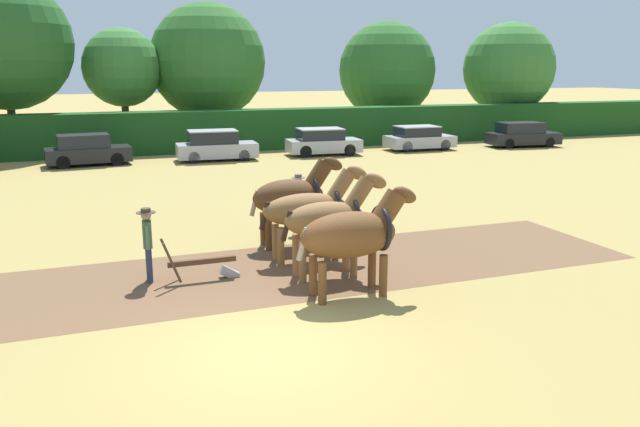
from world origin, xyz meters
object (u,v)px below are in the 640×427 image
Objects in this scene: plow at (208,266)px; parked_car_center_right at (323,142)px; draft_horse_trail_right at (293,196)px; farmer_beside_team at (298,198)px; draft_horse_lead_left at (353,234)px; draft_horse_lead_right at (330,219)px; tree_far_right at (509,68)px; parked_car_center_left at (87,150)px; tree_center_left at (4,43)px; parked_car_far_right at (522,135)px; tree_center at (122,68)px; parked_car_center at (216,146)px; draft_horse_trail_left at (310,209)px; farmer_at_plow at (148,239)px; parked_car_right at (419,138)px; tree_right at (387,71)px; tree_center_right at (208,62)px.

plow is 0.42× the size of parked_car_center_right.
draft_horse_trail_right is 1.60× the size of farmer_beside_team.
draft_horse_lead_left is at bearing -77.02° from farmer_beside_team.
draft_horse_lead_right is 4.37m from farmer_beside_team.
tree_far_right is 32.72m from farmer_beside_team.
draft_horse_trail_right is 0.65× the size of parked_car_center_left.
parked_car_far_right is (29.49, -7.45, -5.42)m from tree_center_left.
draft_horse_lead_right is at bearing -83.87° from tree_center.
farmer_beside_team is (0.66, 1.51, -0.38)m from draft_horse_trail_right.
tree_far_right reaches higher than parked_car_center.
tree_center_left is at bearing 107.93° from draft_horse_lead_left.
parked_car_center_right is (12.49, -0.47, -0.02)m from parked_car_center_left.
plow is at bearing -75.82° from tree_center_left.
parked_car_center_right reaches higher than plow.
draft_horse_trail_right is 18.31m from parked_car_center_left.
draft_horse_trail_left reaches higher than plow.
farmer_at_plow is at bearing 165.46° from draft_horse_lead_right.
parked_car_center_left is at bearing -179.89° from parked_car_right.
tree_right is 34.37m from draft_horse_lead_left.
tree_right is 1.00× the size of tree_far_right.
tree_center is 24.32m from farmer_beside_team.
tree_right is at bearing 1.57° from tree_center_right.
tree_right reaches higher than parked_car_center_left.
parked_car_center_right is (16.42, -6.86, -5.42)m from tree_center_left.
tree_center_left is at bearing 164.58° from parked_car_right.
tree_center_right is at bearing 174.40° from tree_far_right.
tree_right is at bearing 52.31° from parked_car_center_right.
draft_horse_trail_left reaches higher than parked_car_right.
parked_car_far_right is (19.55, 14.91, -0.27)m from farmer_beside_team.
plow is 1.04× the size of farmer_beside_team.
tree_right is at bearing 122.39° from parked_car_far_right.
farmer_at_plow is 0.41× the size of parked_car_center_left.
draft_horse_trail_left is at bearing -133.96° from tree_far_right.
draft_horse_trail_left is at bearing -90.62° from parked_car_center.
tree_right is 1.99× the size of parked_car_right.
farmer_at_plow is at bearing -131.43° from parked_car_right.
draft_horse_trail_right is 21.78m from parked_car_right.
parked_car_center is at bearing 78.36° from plow.
tree_center_right reaches higher than plow.
draft_horse_trail_left is 18.44m from parked_car_center.
tree_center_left is 2.31× the size of parked_car_center.
draft_horse_trail_right reaches higher than farmer_at_plow.
tree_center_right is 3.34× the size of draft_horse_lead_right.
tree_center_left is 1.36× the size of tree_center.
tree_center_right is at bearing 79.23° from plow.
farmer_beside_team is 24.59m from parked_car_far_right.
tree_center is 13.67m from parked_car_center_right.
draft_horse_lead_left reaches higher than parked_car_center_left.
draft_horse_trail_left reaches higher than farmer_beside_team.
draft_horse_lead_left is at bearing -81.58° from parked_car_center_left.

